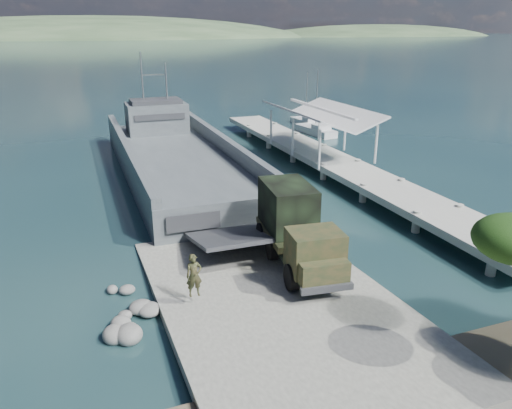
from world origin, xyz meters
name	(u,v)px	position (x,y,z in m)	size (l,w,h in m)	color
ground	(267,297)	(0.00, 0.00, 0.00)	(1400.00, 1400.00, 0.00)	#1B3B42
boat_ramp	(276,302)	(0.00, -1.00, 0.25)	(10.00, 18.00, 0.50)	slate
shoreline_rocks	(131,317)	(-6.20, 0.50, 0.00)	(3.20, 5.60, 0.90)	#62625F
distant_headlands	(116,38)	(50.00, 560.00, 0.00)	(1000.00, 240.00, 48.00)	#31472C
pier	(325,151)	(13.00, 18.77, 1.60)	(6.40, 44.00, 6.10)	#B8B9AD
landing_craft	(178,164)	(0.58, 21.84, 0.85)	(9.18, 34.98, 10.36)	#474F53
military_truck	(296,228)	(2.37, 2.11, 2.34)	(3.36, 8.20, 3.70)	black
soldier	(194,284)	(-3.49, -0.19, 1.47)	(0.71, 0.46, 1.93)	#1F301B
sailboat_near	(316,131)	(19.20, 32.46, 0.40)	(2.59, 6.40, 7.58)	silver
sailboat_far	(306,122)	(20.63, 38.00, 0.36)	(1.89, 5.62, 6.75)	silver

